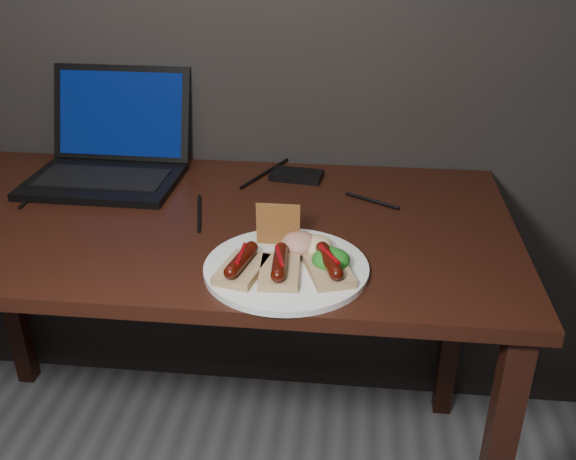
{
  "coord_description": "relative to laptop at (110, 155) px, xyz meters",
  "views": [
    {
      "loc": [
        0.35,
        0.16,
        1.36
      ],
      "look_at": [
        0.24,
        1.2,
        0.82
      ],
      "focal_mm": 40.0,
      "sensor_mm": 36.0,
      "label": 1
    }
  ],
  "objects": [
    {
      "name": "coleslaw_mound",
      "position": [
        0.54,
        -0.37,
        -0.02
      ],
      "size": [
        0.06,
        0.06,
        0.04
      ],
      "primitive_type": "ellipsoid",
      "color": "beige",
      "rests_on": "plate"
    },
    {
      "name": "desk_cables",
      "position": [
        0.26,
        -0.08,
        -0.05
      ],
      "size": [
        0.86,
        0.44,
        0.01
      ],
      "color": "black",
      "rests_on": "desk"
    },
    {
      "name": "bread_sausage_left",
      "position": [
        0.41,
        -0.46,
        -0.03
      ],
      "size": [
        0.09,
        0.13,
        0.04
      ],
      "color": "tan",
      "rests_on": "plate"
    },
    {
      "name": "plate",
      "position": [
        0.49,
        -0.42,
        -0.05
      ],
      "size": [
        0.33,
        0.33,
        0.01
      ],
      "primitive_type": "cylinder",
      "rotation": [
        0.0,
        0.0,
        -0.09
      ],
      "color": "silver",
      "rests_on": "desk"
    },
    {
      "name": "salsa_mound",
      "position": [
        0.51,
        -0.37,
        -0.02
      ],
      "size": [
        0.07,
        0.07,
        0.04
      ],
      "primitive_type": "ellipsoid",
      "color": "maroon",
      "rests_on": "plate"
    },
    {
      "name": "salad_greens",
      "position": [
        0.57,
        -0.42,
        -0.02
      ],
      "size": [
        0.07,
        0.07,
        0.04
      ],
      "primitive_type": "ellipsoid",
      "color": "#175811",
      "rests_on": "plate"
    },
    {
      "name": "hard_drive",
      "position": [
        0.46,
        0.03,
        -0.05
      ],
      "size": [
        0.13,
        0.09,
        0.02
      ],
      "primitive_type": "cube",
      "rotation": [
        0.0,
        0.0,
        -0.15
      ],
      "color": "black",
      "rests_on": "desk"
    },
    {
      "name": "bread_sausage_right",
      "position": [
        0.57,
        -0.44,
        -0.03
      ],
      "size": [
        0.1,
        0.13,
        0.04
      ],
      "color": "tan",
      "rests_on": "plate"
    },
    {
      "name": "crispbread",
      "position": [
        0.46,
        -0.34,
        0.0
      ],
      "size": [
        0.09,
        0.01,
        0.08
      ],
      "primitive_type": "cube",
      "color": "#A7612D",
      "rests_on": "plate"
    },
    {
      "name": "laptop",
      "position": [
        0.0,
        0.0,
        0.0
      ],
      "size": [
        0.36,
        0.34,
        0.25
      ],
      "color": "black",
      "rests_on": "desk"
    },
    {
      "name": "desk",
      "position": [
        0.25,
        -0.21,
        -0.14
      ],
      "size": [
        1.4,
        0.7,
        0.75
      ],
      "color": "black",
      "rests_on": "ground"
    },
    {
      "name": "bread_sausage_center",
      "position": [
        0.48,
        -0.46,
        -0.03
      ],
      "size": [
        0.08,
        0.12,
        0.04
      ],
      "color": "tan",
      "rests_on": "plate"
    }
  ]
}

